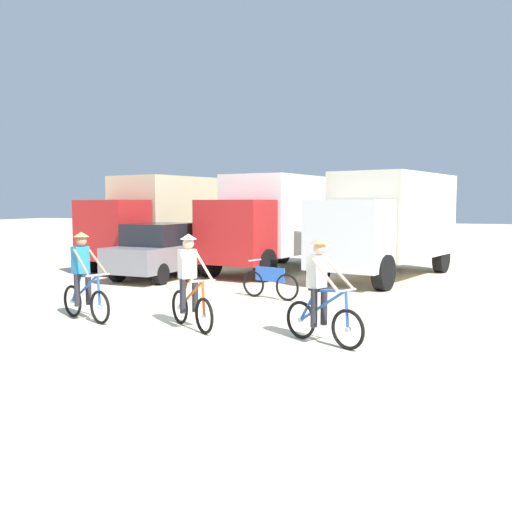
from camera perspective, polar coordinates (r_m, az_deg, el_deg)
name	(u,v)px	position (r m, az deg, el deg)	size (l,w,h in m)	color
ground_plane	(188,326)	(11.39, -6.85, -6.92)	(120.00, 120.00, 0.00)	beige
box_truck_tan_camper	(170,217)	(21.58, -8.61, 3.87)	(3.53, 7.06, 3.35)	#CCB78E
box_truck_white_box	(278,218)	(20.27, 2.19, 3.83)	(3.18, 6.99, 3.35)	white
box_truck_cream_rv	(388,219)	(18.83, 13.10, 3.58)	(3.73, 7.09, 3.35)	beige
sedan_parked	(162,251)	(18.42, -9.37, 0.52)	(1.87, 4.25, 1.76)	slate
cyclist_orange_shirt	(84,279)	(12.21, -16.86, -2.25)	(1.65, 0.73, 1.82)	black
cyclist_cowboy_hat	(190,285)	(11.00, -6.63, -2.87)	(1.46, 1.03, 1.82)	black
cyclist_near_camera	(321,295)	(9.81, 6.51, -3.87)	(1.60, 0.83, 1.82)	black
bicycle_spare	(270,283)	(14.34, 1.39, -2.73)	(1.69, 0.62, 0.97)	black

